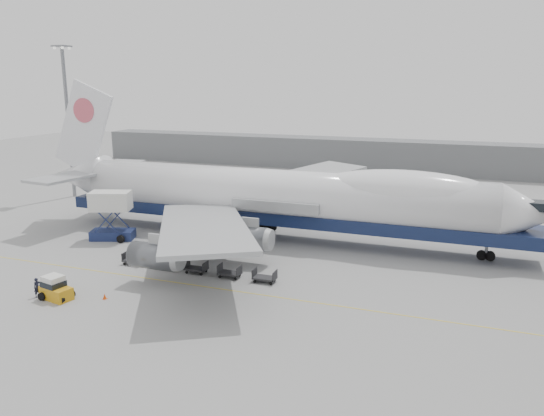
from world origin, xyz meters
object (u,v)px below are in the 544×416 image
at_px(catering_truck, 111,213).
at_px(ground_worker, 37,288).
at_px(baggage_tug, 55,289).
at_px(airliner, 282,196).

relative_size(catering_truck, ground_worker, 3.32).
bearing_deg(baggage_tug, catering_truck, 123.23).
xyz_separation_m(airliner, ground_worker, (-15.18, -25.63, -4.69)).
bearing_deg(catering_truck, baggage_tug, -88.32).
height_order(airliner, baggage_tug, airliner).
bearing_deg(airliner, ground_worker, -120.64).
distance_m(catering_truck, baggage_tug, 19.36).
distance_m(catering_truck, ground_worker, 19.00).
bearing_deg(ground_worker, airliner, -8.45).
height_order(catering_truck, ground_worker, catering_truck).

